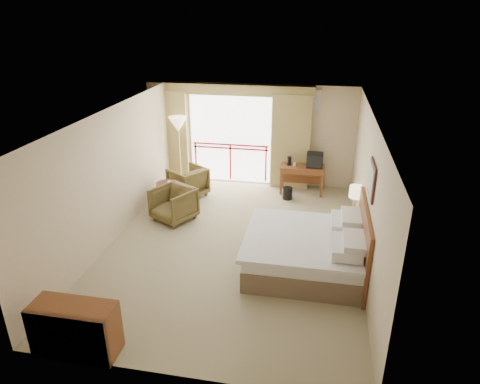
% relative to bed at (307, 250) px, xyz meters
% --- Properties ---
extents(floor, '(7.00, 7.00, 0.00)m').
position_rel_bed_xyz_m(floor, '(-1.50, 0.60, -0.38)').
color(floor, gray).
rests_on(floor, ground).
extents(ceiling, '(7.00, 7.00, 0.00)m').
position_rel_bed_xyz_m(ceiling, '(-1.50, 0.60, 2.32)').
color(ceiling, white).
rests_on(ceiling, wall_back).
extents(wall_back, '(5.00, 0.00, 5.00)m').
position_rel_bed_xyz_m(wall_back, '(-1.50, 4.10, 0.97)').
color(wall_back, '#C8B48F').
rests_on(wall_back, ground).
extents(wall_front, '(5.00, 0.00, 5.00)m').
position_rel_bed_xyz_m(wall_front, '(-1.50, -2.90, 0.97)').
color(wall_front, '#C8B48F').
rests_on(wall_front, ground).
extents(wall_left, '(0.00, 7.00, 7.00)m').
position_rel_bed_xyz_m(wall_left, '(-4.00, 0.60, 0.97)').
color(wall_left, '#C8B48F').
rests_on(wall_left, ground).
extents(wall_right, '(0.00, 7.00, 7.00)m').
position_rel_bed_xyz_m(wall_right, '(1.00, 0.60, 0.97)').
color(wall_right, '#C8B48F').
rests_on(wall_right, ground).
extents(balcony_door, '(2.40, 0.00, 2.40)m').
position_rel_bed_xyz_m(balcony_door, '(-2.30, 4.08, 0.82)').
color(balcony_door, white).
rests_on(balcony_door, wall_back).
extents(balcony_railing, '(2.09, 0.03, 1.02)m').
position_rel_bed_xyz_m(balcony_railing, '(-2.30, 4.06, 0.44)').
color(balcony_railing, '#A70E13').
rests_on(balcony_railing, wall_back).
extents(curtain_left, '(1.00, 0.26, 2.50)m').
position_rel_bed_xyz_m(curtain_left, '(-3.95, 3.95, 0.87)').
color(curtain_left, olive).
rests_on(curtain_left, wall_back).
extents(curtain_right, '(1.00, 0.26, 2.50)m').
position_rel_bed_xyz_m(curtain_right, '(-0.65, 3.95, 0.87)').
color(curtain_right, olive).
rests_on(curtain_right, wall_back).
extents(valance, '(4.40, 0.22, 0.28)m').
position_rel_bed_xyz_m(valance, '(-2.30, 3.98, 2.17)').
color(valance, olive).
rests_on(valance, wall_back).
extents(hvac_vent, '(0.50, 0.04, 0.50)m').
position_rel_bed_xyz_m(hvac_vent, '(-0.20, 4.07, 1.97)').
color(hvac_vent, silver).
rests_on(hvac_vent, wall_back).
extents(bed, '(2.13, 2.06, 0.97)m').
position_rel_bed_xyz_m(bed, '(0.00, 0.00, 0.00)').
color(bed, brown).
rests_on(bed, floor).
extents(headboard, '(0.06, 2.10, 1.30)m').
position_rel_bed_xyz_m(headboard, '(0.96, 0.00, 0.27)').
color(headboard, brown).
rests_on(headboard, wall_right).
extents(framed_art, '(0.04, 0.72, 0.60)m').
position_rel_bed_xyz_m(framed_art, '(0.97, 0.00, 1.47)').
color(framed_art, black).
rests_on(framed_art, wall_right).
extents(nightstand, '(0.39, 0.46, 0.56)m').
position_rel_bed_xyz_m(nightstand, '(0.91, 1.48, -0.10)').
color(nightstand, brown).
rests_on(nightstand, floor).
extents(table_lamp, '(0.30, 0.30, 0.53)m').
position_rel_bed_xyz_m(table_lamp, '(0.91, 1.53, 0.59)').
color(table_lamp, tan).
rests_on(table_lamp, nightstand).
extents(phone, '(0.23, 0.19, 0.09)m').
position_rel_bed_xyz_m(phone, '(0.86, 1.33, 0.22)').
color(phone, black).
rests_on(phone, nightstand).
extents(desk, '(1.12, 0.54, 0.74)m').
position_rel_bed_xyz_m(desk, '(-0.30, 3.64, 0.20)').
color(desk, brown).
rests_on(desk, floor).
extents(tv, '(0.41, 0.33, 0.37)m').
position_rel_bed_xyz_m(tv, '(0.00, 3.59, 0.54)').
color(tv, black).
rests_on(tv, desk).
extents(coffee_maker, '(0.12, 0.12, 0.23)m').
position_rel_bed_xyz_m(coffee_maker, '(-0.65, 3.60, 0.47)').
color(coffee_maker, black).
rests_on(coffee_maker, desk).
extents(cup, '(0.08, 0.08, 0.10)m').
position_rel_bed_xyz_m(cup, '(-0.50, 3.55, 0.40)').
color(cup, white).
rests_on(cup, desk).
extents(wastebasket, '(0.30, 0.30, 0.31)m').
position_rel_bed_xyz_m(wastebasket, '(-0.62, 3.10, -0.22)').
color(wastebasket, black).
rests_on(wastebasket, floor).
extents(armchair_far, '(1.15, 1.14, 0.76)m').
position_rel_bed_xyz_m(armchair_far, '(-3.16, 2.85, -0.38)').
color(armchair_far, '#4B3E1E').
rests_on(armchair_far, floor).
extents(armchair_near, '(1.13, 1.14, 0.77)m').
position_rel_bed_xyz_m(armchair_near, '(-3.07, 1.46, -0.38)').
color(armchair_near, '#4B3E1E').
rests_on(armchair_near, floor).
extents(side_table, '(0.56, 0.56, 0.61)m').
position_rel_bed_xyz_m(side_table, '(-3.43, 2.11, 0.04)').
color(side_table, black).
rests_on(side_table, floor).
extents(book, '(0.20, 0.24, 0.02)m').
position_rel_bed_xyz_m(book, '(-3.43, 2.11, 0.24)').
color(book, white).
rests_on(book, side_table).
extents(floor_lamp, '(0.48, 0.48, 1.89)m').
position_rel_bed_xyz_m(floor_lamp, '(-3.56, 3.49, 1.25)').
color(floor_lamp, tan).
rests_on(floor_lamp, floor).
extents(dresser, '(1.17, 0.50, 0.78)m').
position_rel_bed_xyz_m(dresser, '(-3.07, -2.73, 0.01)').
color(dresser, brown).
rests_on(dresser, floor).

